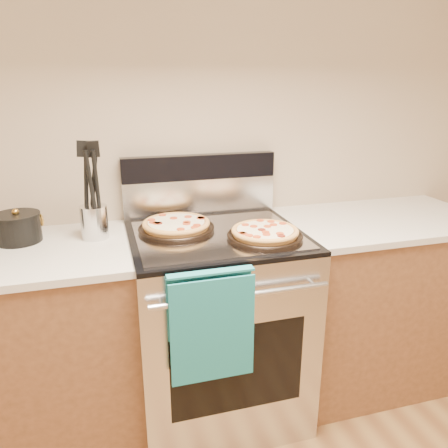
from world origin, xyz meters
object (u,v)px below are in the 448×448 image
object	(u,v)px
pepperoni_pizza_back	(176,226)
pepperoni_pizza_front	(265,233)
saucepan	(18,229)
range_body	(217,326)
utensil_crock	(94,222)

from	to	relation	value
pepperoni_pizza_back	pepperoni_pizza_front	bearing A→B (deg)	-30.12
pepperoni_pizza_front	saucepan	size ratio (longest dim) A/B	1.72
range_body	saucepan	bearing A→B (deg)	169.24
pepperoni_pizza_back	utensil_crock	size ratio (longest dim) A/B	2.31
range_body	pepperoni_pizza_front	bearing A→B (deg)	-35.84
pepperoni_pizza_back	utensil_crock	xyz separation A→B (m)	(-0.35, 0.05, 0.03)
range_body	utensil_crock	size ratio (longest dim) A/B	6.23
saucepan	pepperoni_pizza_front	bearing A→B (deg)	-15.92
utensil_crock	saucepan	size ratio (longest dim) A/B	0.78
pepperoni_pizza_back	pepperoni_pizza_front	size ratio (longest dim) A/B	1.05
utensil_crock	saucepan	bearing A→B (deg)	172.62
range_body	pepperoni_pizza_back	bearing A→B (deg)	156.98
range_body	pepperoni_pizza_back	distance (m)	0.53
pepperoni_pizza_back	utensil_crock	distance (m)	0.35
pepperoni_pizza_front	pepperoni_pizza_back	bearing A→B (deg)	149.88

